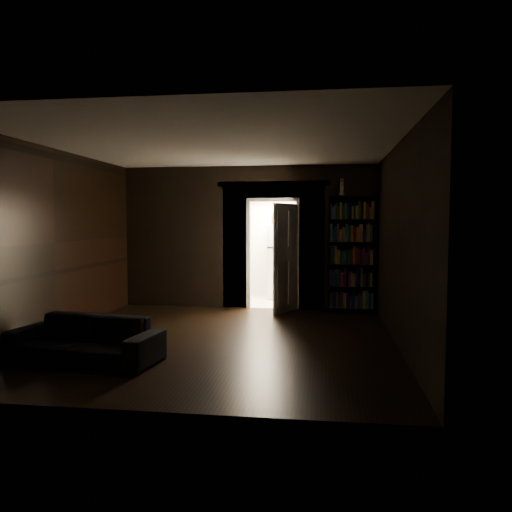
{
  "coord_description": "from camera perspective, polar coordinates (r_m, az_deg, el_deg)",
  "views": [
    {
      "loc": [
        1.49,
        -6.98,
        1.72
      ],
      "look_at": [
        0.42,
        0.9,
        1.16
      ],
      "focal_mm": 35.0,
      "sensor_mm": 36.0,
      "label": 1
    }
  ],
  "objects": [
    {
      "name": "ground",
      "position": [
        7.34,
        -4.25,
        -9.55
      ],
      "size": [
        5.5,
        5.5,
        0.0
      ],
      "primitive_type": "plane",
      "color": "black",
      "rests_on": "ground"
    },
    {
      "name": "room_walls",
      "position": [
        8.19,
        -2.81,
        3.74
      ],
      "size": [
        5.02,
        5.61,
        2.84
      ],
      "color": "black",
      "rests_on": "ground"
    },
    {
      "name": "kitchen_alcove",
      "position": [
        10.9,
        2.54,
        1.32
      ],
      "size": [
        2.2,
        1.8,
        2.6
      ],
      "color": "beige",
      "rests_on": "ground"
    },
    {
      "name": "sofa",
      "position": [
        6.53,
        -18.96,
        -8.27
      ],
      "size": [
        1.95,
        1.07,
        0.71
      ],
      "primitive_type": "imported",
      "rotation": [
        0.0,
        0.0,
        -0.15
      ],
      "color": "black",
      "rests_on": "ground"
    },
    {
      "name": "bookshelf",
      "position": [
        9.6,
        10.78,
        0.24
      ],
      "size": [
        0.94,
        0.48,
        2.2
      ],
      "primitive_type": "cube",
      "rotation": [
        0.0,
        0.0,
        0.18
      ],
      "color": "black",
      "rests_on": "ground"
    },
    {
      "name": "refrigerator",
      "position": [
        11.15,
        3.34,
        -0.6
      ],
      "size": [
        0.82,
        0.77,
        1.65
      ],
      "primitive_type": "cube",
      "rotation": [
        0.0,
        0.0,
        -0.13
      ],
      "color": "white",
      "rests_on": "ground"
    },
    {
      "name": "door",
      "position": [
        9.37,
        3.43,
        -0.25
      ],
      "size": [
        0.41,
        0.79,
        2.05
      ],
      "primitive_type": "cube",
      "rotation": [
        0.0,
        0.0,
        1.12
      ],
      "color": "white",
      "rests_on": "ground"
    },
    {
      "name": "figurine",
      "position": [
        9.53,
        9.79,
        7.8
      ],
      "size": [
        0.14,
        0.14,
        0.32
      ],
      "primitive_type": "cube",
      "rotation": [
        0.0,
        0.0,
        0.34
      ],
      "color": "white",
      "rests_on": "bookshelf"
    },
    {
      "name": "bottles",
      "position": [
        11.06,
        3.09,
        4.29
      ],
      "size": [
        0.62,
        0.19,
        0.25
      ],
      "primitive_type": "cube",
      "rotation": [
        0.0,
        0.0,
        -0.19
      ],
      "color": "black",
      "rests_on": "refrigerator"
    }
  ]
}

